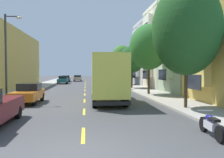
% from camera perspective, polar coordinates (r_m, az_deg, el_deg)
% --- Properties ---
extents(ground_plane, '(160.00, 160.00, 0.00)m').
position_cam_1_polar(ground_plane, '(36.80, -6.78, -1.78)').
color(ground_plane, '#424244').
extents(sidewalk_left, '(3.20, 120.00, 0.14)m').
position_cam_1_polar(sidewalk_left, '(35.53, -18.32, -1.89)').
color(sidewalk_left, '#A39E93').
rests_on(sidewalk_left, ground_plane).
extents(sidewalk_right, '(3.20, 120.00, 0.14)m').
position_cam_1_polar(sidewalk_right, '(35.49, 4.76, -1.80)').
color(sidewalk_right, '#A39E93').
rests_on(sidewalk_right, ground_plane).
extents(lane_centerline_dashes, '(0.14, 47.20, 0.01)m').
position_cam_1_polar(lane_centerline_dashes, '(31.31, -6.80, -2.45)').
color(lane_centerline_dashes, yellow).
rests_on(lane_centerline_dashes, ground_plane).
extents(townhouse_fourth_cream, '(11.04, 6.80, 11.06)m').
position_cam_1_polar(townhouse_fourth_cream, '(33.29, 17.85, 6.92)').
color(townhouse_fourth_cream, beige).
rests_on(townhouse_fourth_cream, ground_plane).
extents(townhouse_fifth_dove_grey, '(13.11, 6.80, 10.46)m').
position_cam_1_polar(townhouse_fifth_dove_grey, '(40.10, 15.03, 5.67)').
color(townhouse_fifth_dove_grey, '#A8A8AD').
rests_on(townhouse_fifth_dove_grey, ground_plane).
extents(street_tree_nearest, '(4.28, 4.28, 7.88)m').
position_cam_1_polar(street_tree_nearest, '(15.30, 18.20, 11.88)').
color(street_tree_nearest, '#47331E').
rests_on(street_tree_nearest, sidewalk_right).
extents(street_tree_second, '(3.92, 3.92, 6.99)m').
position_cam_1_polar(street_tree_second, '(23.19, 9.25, 7.94)').
color(street_tree_second, '#47331E').
rests_on(street_tree_second, sidewalk_right).
extents(street_tree_third, '(3.35, 3.35, 5.75)m').
position_cam_1_polar(street_tree_third, '(31.37, 4.98, 4.92)').
color(street_tree_third, '#47331E').
rests_on(street_tree_third, sidewalk_right).
extents(street_tree_farthest, '(3.79, 3.79, 6.81)m').
position_cam_1_polar(street_tree_farthest, '(39.75, 2.50, 4.95)').
color(street_tree_farthest, '#47331E').
rests_on(street_tree_farthest, sidewalk_right).
extents(street_lamp, '(1.35, 0.28, 6.73)m').
position_cam_1_polar(street_lamp, '(19.65, -24.70, 6.50)').
color(street_lamp, '#38383D').
rests_on(street_lamp, sidewalk_left).
extents(delivery_box_truck, '(2.58, 8.03, 3.62)m').
position_cam_1_polar(delivery_box_truck, '(17.66, -1.13, 0.63)').
color(delivery_box_truck, '#D8D84C').
rests_on(delivery_box_truck, ground_plane).
extents(parked_wagon_red, '(1.93, 4.74, 1.50)m').
position_cam_1_polar(parked_wagon_red, '(29.55, 1.69, -1.15)').
color(parked_wagon_red, '#AD1E1E').
rests_on(parked_wagon_red, ground_plane).
extents(parked_wagon_black, '(1.87, 4.72, 1.50)m').
position_cam_1_polar(parked_wagon_black, '(38.15, -0.44, -0.42)').
color(parked_wagon_black, black).
rests_on(parked_wagon_black, ground_plane).
extents(parked_hatchback_teal, '(1.79, 4.02, 1.50)m').
position_cam_1_polar(parked_hatchback_teal, '(44.19, -12.22, -0.19)').
color(parked_hatchback_teal, '#195B60').
rests_on(parked_hatchback_teal, ground_plane).
extents(parked_sedan_charcoal, '(1.92, 4.55, 1.43)m').
position_cam_1_polar(parked_sedan_charcoal, '(52.10, -11.48, 0.15)').
color(parked_sedan_charcoal, '#333338').
rests_on(parked_sedan_charcoal, ground_plane).
extents(parked_hatchback_orange, '(1.80, 4.03, 1.50)m').
position_cam_1_polar(parked_hatchback_orange, '(18.44, -20.27, -3.37)').
color(parked_hatchback_orange, orange).
rests_on(parked_hatchback_orange, ground_plane).
extents(parked_sedan_forest, '(1.91, 4.54, 1.43)m').
position_cam_1_polar(parked_sedan_forest, '(53.56, -1.94, 0.24)').
color(parked_sedan_forest, '#194C28').
rests_on(parked_sedan_forest, ground_plane).
extents(moving_champagne_sedan, '(1.80, 4.50, 1.43)m').
position_cam_1_polar(moving_champagne_sedan, '(54.53, -8.63, 0.25)').
color(moving_champagne_sedan, tan).
rests_on(moving_champagne_sedan, ground_plane).
extents(parked_motorcycle, '(0.62, 2.05, 0.90)m').
position_cam_1_polar(parked_motorcycle, '(9.40, 23.64, -10.72)').
color(parked_motorcycle, black).
rests_on(parked_motorcycle, ground_plane).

